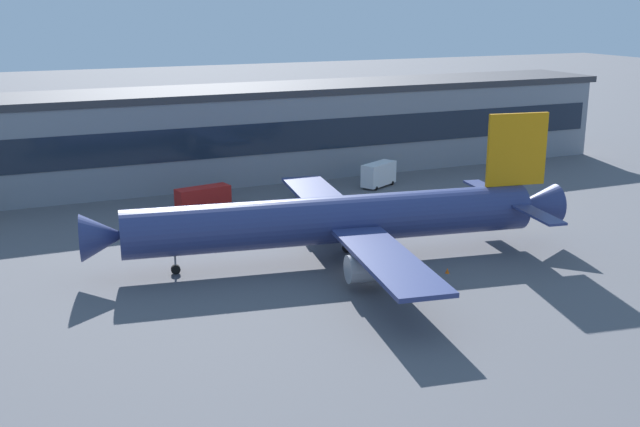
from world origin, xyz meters
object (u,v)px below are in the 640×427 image
pushback_tractor (509,171)px  traffic_cone_2 (353,276)px  fuel_truck (204,196)px  airliner (340,219)px  follow_me_car (309,191)px  catering_truck (378,174)px  traffic_cone_1 (447,271)px  traffic_cone_0 (365,271)px

pushback_tractor → traffic_cone_2: bearing=-143.1°
fuel_truck → traffic_cone_2: size_ratio=12.24×
airliner → pushback_tractor: size_ratio=11.10×
follow_me_car → catering_truck: bearing=8.4°
airliner → follow_me_car: size_ratio=12.62×
pushback_tractor → follow_me_car: size_ratio=1.14×
catering_truck → follow_me_car: catering_truck is taller
fuel_truck → traffic_cone_2: bearing=-79.0°
pushback_tractor → airliner: bearing=-147.7°
fuel_truck → traffic_cone_1: (18.43, -40.15, -1.57)m
follow_me_car → airliner: bearing=-105.7°
follow_me_car → traffic_cone_1: size_ratio=7.53×
pushback_tractor → follow_me_car: bearing=179.8°
airliner → catering_truck: bearing=55.5°
catering_truck → traffic_cone_0: catering_truck is taller
fuel_truck → airliner: bearing=-73.9°
follow_me_car → traffic_cone_0: size_ratio=7.63×
traffic_cone_1 → traffic_cone_2: 11.41m
pushback_tractor → catering_truck: catering_truck is taller
traffic_cone_2 → airliner: bearing=77.3°
pushback_tractor → traffic_cone_2: pushback_tractor is taller
airliner → follow_me_car: bearing=74.3°
traffic_cone_0 → traffic_cone_2: bearing=-154.2°
traffic_cone_1 → catering_truck: bearing=73.1°
catering_truck → traffic_cone_0: size_ratio=12.10×
airliner → catering_truck: 39.63m
fuel_truck → catering_truck: bearing=3.5°
traffic_cone_0 → traffic_cone_2: (-2.11, -1.02, 0.05)m
airliner → traffic_cone_2: 8.57m
follow_me_car → traffic_cone_2: 38.82m
catering_truck → traffic_cone_1: bearing=-106.9°
fuel_truck → traffic_cone_2: (7.32, -37.56, -1.52)m
follow_me_car → traffic_cone_0: 37.32m
catering_truck → airliner: bearing=-124.5°
airliner → follow_me_car: airliner is taller
follow_me_car → fuel_truck: size_ratio=0.54×
fuel_truck → traffic_cone_0: size_ratio=14.04×
pushback_tractor → traffic_cone_1: (-38.65, -39.91, -0.73)m
catering_truck → traffic_cone_0: 44.25m
pushback_tractor → fuel_truck: (-57.08, 0.24, 0.83)m
pushback_tractor → traffic_cone_0: size_ratio=8.67×
traffic_cone_1 → traffic_cone_2: bearing=166.9°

